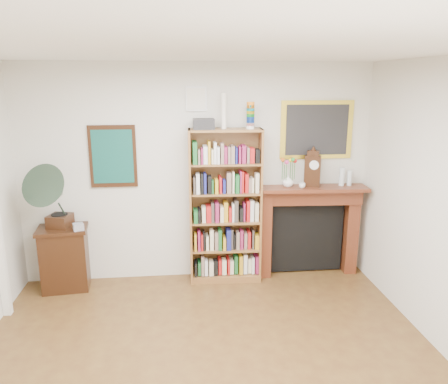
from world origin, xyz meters
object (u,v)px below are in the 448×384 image
object	(u,v)px
teacup	(302,186)
bottle_left	(342,177)
flower_vase	(288,181)
cd_stack	(78,227)
mantel_clock	(313,169)
gramophone	(54,193)
bookshelf	(225,198)
bottle_right	(350,178)
fireplace	(308,222)
side_cabinet	(65,258)

from	to	relation	value
teacup	bottle_left	distance (m)	0.56
bottle_left	flower_vase	bearing A→B (deg)	179.47
cd_stack	mantel_clock	world-z (taller)	mantel_clock
gramophone	bottle_left	world-z (taller)	gramophone
bookshelf	bottle_right	xyz separation A→B (m)	(1.64, 0.04, 0.22)
flower_vase	mantel_clock	bearing A→B (deg)	-2.76
fireplace	gramophone	size ratio (longest dim) A/B	1.75
side_cabinet	mantel_clock	world-z (taller)	mantel_clock
flower_vase	bottle_right	world-z (taller)	bottle_right
mantel_clock	bottle_right	size ratio (longest dim) A/B	2.34
flower_vase	bottle_right	distance (m)	0.82
flower_vase	gramophone	bearing A→B (deg)	-175.76
fireplace	mantel_clock	distance (m)	0.73
cd_stack	bottle_left	world-z (taller)	bottle_left
mantel_clock	bottle_left	distance (m)	0.42
bookshelf	side_cabinet	bearing A→B (deg)	-175.99
teacup	bottle_right	distance (m)	0.66
bookshelf	gramophone	bearing A→B (deg)	-172.89
bottle_left	bottle_right	world-z (taller)	bottle_left
side_cabinet	mantel_clock	distance (m)	3.34
gramophone	bottle_left	distance (m)	3.60
mantel_clock	bookshelf	bearing A→B (deg)	-156.24
side_cabinet	gramophone	world-z (taller)	gramophone
cd_stack	mantel_clock	size ratio (longest dim) A/B	0.26
fireplace	teacup	size ratio (longest dim) A/B	17.94
bookshelf	fireplace	xyz separation A→B (m)	(1.12, 0.08, -0.39)
bookshelf	cd_stack	distance (m)	1.84
fireplace	gramophone	distance (m)	3.24
bookshelf	fireplace	size ratio (longest dim) A/B	1.56
flower_vase	teacup	world-z (taller)	flower_vase
fireplace	bottle_left	distance (m)	0.75
bottle_right	gramophone	bearing A→B (deg)	-176.88
bottle_right	cd_stack	bearing A→B (deg)	-176.76
fireplace	bookshelf	bearing A→B (deg)	-172.90
side_cabinet	flower_vase	xyz separation A→B (m)	(2.86, 0.10, 0.90)
flower_vase	teacup	xyz separation A→B (m)	(0.16, -0.09, -0.04)
mantel_clock	teacup	xyz separation A→B (m)	(-0.15, -0.07, -0.19)
gramophone	cd_stack	xyz separation A→B (m)	(0.25, 0.01, -0.43)
side_cabinet	bookshelf	bearing A→B (deg)	-4.29
teacup	bottle_right	world-z (taller)	bottle_right
side_cabinet	bottle_left	world-z (taller)	bottle_left
side_cabinet	mantel_clock	bearing A→B (deg)	-4.19
bottle_right	bookshelf	bearing A→B (deg)	-178.68
bookshelf	cd_stack	bearing A→B (deg)	-172.47
fireplace	flower_vase	xyz separation A→B (m)	(-0.30, -0.03, 0.58)
teacup	bottle_left	world-z (taller)	bottle_left
bookshelf	flower_vase	xyz separation A→B (m)	(0.82, 0.05, 0.19)
flower_vase	cd_stack	bearing A→B (deg)	-175.50
fireplace	bottle_left	world-z (taller)	bottle_left
cd_stack	bottle_left	distance (m)	3.39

